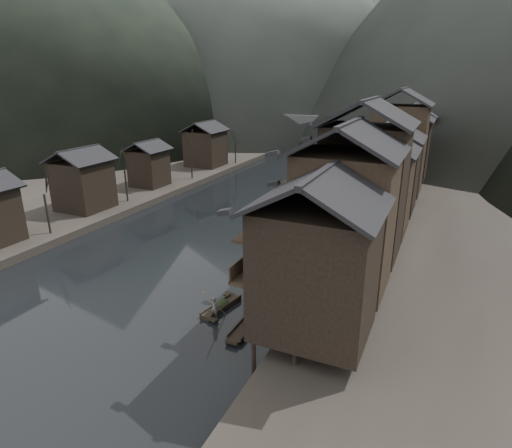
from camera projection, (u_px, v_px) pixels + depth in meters
The scene contains 12 objects.
water at pixel (168, 270), 42.38m from camera, with size 300.00×300.00×0.00m, color black.
left_bank at pixel (142, 163), 90.19m from camera, with size 40.00×200.00×1.20m, color #2D2823.
stilt_houses at pixel (385, 159), 48.83m from camera, with size 9.00×67.60×16.88m.
left_houses at pixel (132, 161), 65.77m from camera, with size 8.10×53.20×8.73m.
bare_trees at pixel (140, 162), 62.24m from camera, with size 3.79×59.84×7.58m.
moored_sampans at pixel (347, 210), 60.47m from camera, with size 2.62×73.47×0.47m.
midriver_boats at pixel (325, 166), 89.07m from camera, with size 7.31×48.24×0.45m.
stone_bridge at pixel (344, 132), 102.50m from camera, with size 40.00×6.00×9.00m.
hero_sampan at pixel (221, 307), 35.35m from camera, with size 1.72×4.73×0.43m.
cargo_heap at pixel (222, 300), 35.36m from camera, with size 1.03×1.34×0.62m, color black.
boatman at pixel (214, 305), 33.48m from camera, with size 0.64×0.42×1.76m, color #5E5E61.
bamboo_pole at pixel (216, 275), 32.55m from camera, with size 0.06×0.06×4.24m, color #8C7A51.
Camera 1 is at (23.90, -31.37, 18.40)m, focal length 30.00 mm.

